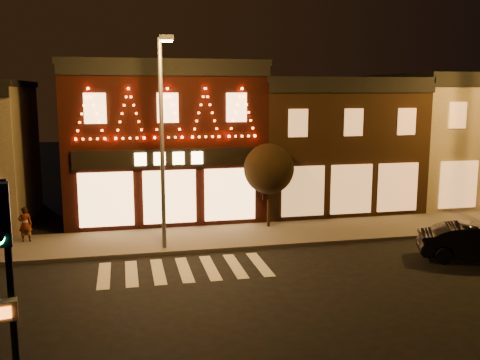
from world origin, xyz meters
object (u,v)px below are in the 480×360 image
object	(u,v)px
pedestrian	(25,224)
dark_sedan	(477,243)
streetlamp_mid	(163,128)
traffic_signal_near	(5,261)

from	to	relation	value
pedestrian	dark_sedan	bearing A→B (deg)	154.97
dark_sedan	streetlamp_mid	bearing A→B (deg)	96.13
streetlamp_mid	pedestrian	bearing A→B (deg)	161.17
traffic_signal_near	streetlamp_mid	xyz separation A→B (m)	(3.80, 11.88, 1.58)
streetlamp_mid	dark_sedan	size ratio (longest dim) A/B	1.94
pedestrian	traffic_signal_near	bearing A→B (deg)	92.86
streetlamp_mid	pedestrian	distance (m)	7.82
dark_sedan	pedestrian	size ratio (longest dim) A/B	2.84
streetlamp_mid	dark_sedan	xyz separation A→B (m)	(12.18, -3.80, -4.55)
traffic_signal_near	dark_sedan	distance (m)	18.15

